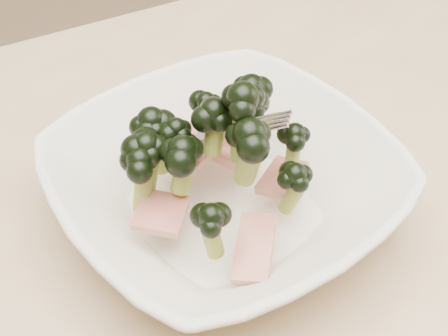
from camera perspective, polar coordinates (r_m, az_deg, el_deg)
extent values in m
cube|color=tan|center=(0.47, -1.57, -13.53)|extent=(1.20, 0.80, 0.04)
cylinder|color=tan|center=(1.17, 15.22, 0.61)|extent=(0.06, 0.06, 0.71)
imported|color=beige|center=(0.48, 0.00, -1.61)|extent=(0.29, 0.29, 0.06)
cylinder|color=olive|center=(0.45, -3.71, -0.41)|extent=(0.02, 0.02, 0.04)
ellipsoid|color=black|center=(0.44, -3.84, 1.64)|extent=(0.04, 0.04, 0.03)
cylinder|color=olive|center=(0.47, -4.28, 1.78)|extent=(0.02, 0.02, 0.03)
ellipsoid|color=black|center=(0.46, -4.41, 3.60)|extent=(0.03, 0.03, 0.02)
cylinder|color=olive|center=(0.45, 1.66, 3.36)|extent=(0.02, 0.02, 0.05)
ellipsoid|color=black|center=(0.43, 1.74, 6.46)|extent=(0.04, 0.04, 0.03)
cylinder|color=olive|center=(0.48, 6.30, 1.13)|extent=(0.02, 0.02, 0.04)
ellipsoid|color=black|center=(0.46, 6.51, 3.13)|extent=(0.03, 0.03, 0.02)
cylinder|color=olive|center=(0.52, 1.63, 4.18)|extent=(0.02, 0.02, 0.04)
ellipsoid|color=black|center=(0.50, 1.68, 6.11)|extent=(0.03, 0.03, 0.02)
cylinder|color=olive|center=(0.47, -6.86, -0.37)|extent=(0.02, 0.01, 0.05)
ellipsoid|color=black|center=(0.45, -7.15, 2.09)|extent=(0.03, 0.03, 0.03)
cylinder|color=olive|center=(0.44, 2.26, 0.45)|extent=(0.02, 0.03, 0.04)
ellipsoid|color=black|center=(0.42, 2.36, 3.11)|extent=(0.04, 0.04, 0.03)
cylinder|color=olive|center=(0.43, -1.13, -6.37)|extent=(0.02, 0.02, 0.04)
ellipsoid|color=black|center=(0.42, -1.17, -4.45)|extent=(0.03, 0.03, 0.03)
cylinder|color=olive|center=(0.46, -0.90, 3.12)|extent=(0.02, 0.02, 0.04)
ellipsoid|color=black|center=(0.45, -0.93, 5.19)|extent=(0.04, 0.04, 0.03)
cylinder|color=olive|center=(0.51, 2.40, 4.47)|extent=(0.03, 0.03, 0.06)
ellipsoid|color=black|center=(0.50, 2.51, 7.31)|extent=(0.04, 0.04, 0.03)
cylinder|color=olive|center=(0.51, 2.44, 3.85)|extent=(0.02, 0.02, 0.04)
ellipsoid|color=black|center=(0.50, 2.52, 6.00)|extent=(0.03, 0.03, 0.02)
cylinder|color=olive|center=(0.46, -7.41, -1.63)|extent=(0.02, 0.02, 0.04)
ellipsoid|color=black|center=(0.44, -7.71, 0.71)|extent=(0.03, 0.03, 0.03)
cylinder|color=olive|center=(0.51, -1.62, 4.11)|extent=(0.01, 0.02, 0.04)
ellipsoid|color=black|center=(0.50, -1.67, 6.08)|extent=(0.03, 0.03, 0.02)
cylinder|color=olive|center=(0.46, 6.33, -2.51)|extent=(0.02, 0.02, 0.04)
ellipsoid|color=black|center=(0.44, 6.54, -0.58)|extent=(0.03, 0.03, 0.02)
cylinder|color=olive|center=(0.49, -6.38, 1.65)|extent=(0.03, 0.02, 0.05)
ellipsoid|color=black|center=(0.47, -6.66, 4.29)|extent=(0.04, 0.04, 0.03)
cylinder|color=olive|center=(0.47, -4.03, 0.78)|extent=(0.01, 0.01, 0.02)
ellipsoid|color=black|center=(0.46, -4.13, 2.25)|extent=(0.03, 0.03, 0.02)
cube|color=maroon|center=(0.52, -2.08, 2.96)|extent=(0.05, 0.05, 0.02)
cube|color=maroon|center=(0.51, 1.13, 1.42)|extent=(0.05, 0.05, 0.02)
cube|color=maroon|center=(0.49, -2.57, 2.22)|extent=(0.05, 0.05, 0.02)
cube|color=maroon|center=(0.45, -5.80, -4.12)|extent=(0.05, 0.05, 0.01)
cube|color=maroon|center=(0.49, 5.35, -0.90)|extent=(0.05, 0.05, 0.01)
cube|color=maroon|center=(0.44, 2.81, -7.31)|extent=(0.05, 0.06, 0.02)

